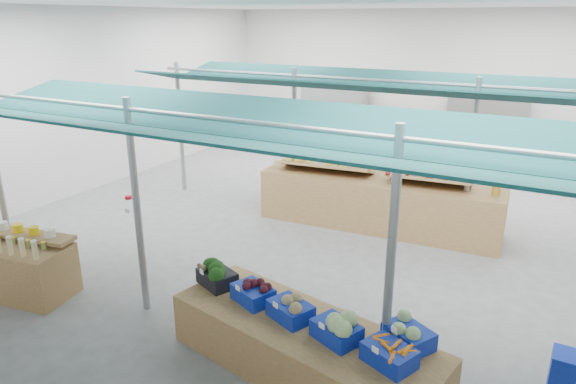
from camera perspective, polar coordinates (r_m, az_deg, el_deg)
name	(u,v)px	position (r m, az deg, el deg)	size (l,w,h in m)	color
floor	(326,226)	(10.27, 4.28, -3.79)	(13.00, 13.00, 0.00)	slate
hall	(358,84)	(10.90, 7.82, 11.82)	(13.00, 13.00, 13.00)	silver
pole_grid	(326,164)	(7.88, 4.30, 3.10)	(10.00, 4.60, 3.00)	gray
awnings	(328,101)	(7.67, 4.48, 10.08)	(9.50, 7.08, 0.30)	#0B3130
back_shelving_left	(334,117)	(16.26, 5.10, 8.30)	(2.00, 0.50, 2.00)	#B23F33
back_shelving_right	(485,131)	(15.08, 21.05, 6.31)	(2.00, 0.50, 2.00)	#B23F33
bottle_shelf	(15,266)	(8.74, -28.03, -7.23)	(1.87, 1.34, 1.06)	brown
veg_counter	(303,348)	(6.19, 1.64, -16.93)	(3.29, 1.10, 0.64)	brown
fruit_counter	(378,202)	(10.23, 10.01, -1.16)	(4.64, 1.11, 1.00)	brown
far_counter	(407,145)	(15.28, 13.05, 5.15)	(5.13, 1.03, 0.92)	brown
crate_stack	(573,379)	(6.56, 29.13, -17.73)	(0.47, 0.33, 0.57)	#0F27A2
vendor_left	(344,161)	(11.48, 6.25, 3.48)	(0.68, 0.44, 1.86)	#18559F
vendor_right	(425,172)	(10.95, 14.98, 2.20)	(0.90, 0.70, 1.86)	maroon
crate_broccoli	(217,274)	(6.77, -7.90, -9.00)	(0.60, 0.52, 0.35)	black
crate_beets	(253,292)	(6.38, -3.92, -10.98)	(0.60, 0.52, 0.29)	#0F27A2
crate_celeriac	(290,307)	(6.03, 0.28, -12.70)	(0.60, 0.52, 0.31)	#0F27A2
crate_cabbage	(337,327)	(5.70, 5.41, -14.68)	(0.60, 0.52, 0.35)	#0F27A2
crate_carrots	(389,354)	(5.46, 11.18, -17.26)	(0.60, 0.52, 0.29)	#0F27A2
sparrow	(202,267)	(6.76, -9.51, -8.27)	(0.12, 0.09, 0.11)	brown
pole_ribbon	(128,199)	(8.94, -17.32, -0.72)	(0.12, 0.12, 0.28)	#B40C1C
apple_heap_yellow	(325,165)	(10.25, 4.10, 3.03)	(1.97, 0.91, 0.27)	#997247
apple_heap_red	(429,178)	(9.73, 15.38, 1.53)	(1.57, 0.86, 0.27)	#997247
pineapple	(497,185)	(9.62, 22.18, 0.69)	(0.14, 0.14, 0.39)	#8C6019
crate_extra	(409,333)	(5.75, 13.27, -14.97)	(0.61, 0.55, 0.32)	#0F27A2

